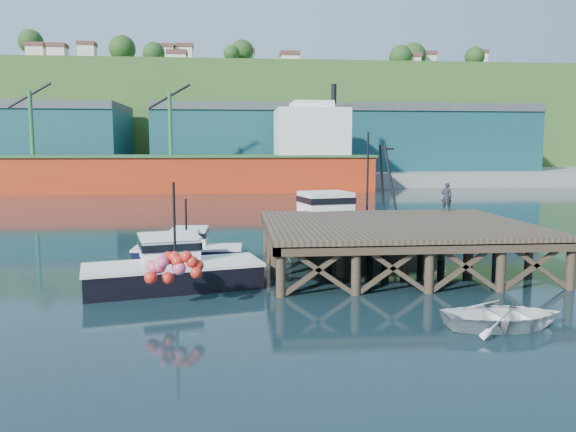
{
  "coord_description": "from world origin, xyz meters",
  "views": [
    {
      "loc": [
        -1.84,
        -25.11,
        5.54
      ],
      "look_at": [
        0.71,
        2.0,
        2.23
      ],
      "focal_mm": 35.0,
      "sensor_mm": 36.0,
      "label": 1
    }
  ],
  "objects": [
    {
      "name": "warehouse_left",
      "position": [
        -35.0,
        65.0,
        6.5
      ],
      "size": [
        32.0,
        16.0,
        9.0
      ],
      "primitive_type": "cube",
      "color": "#184750",
      "rests_on": "far_quay"
    },
    {
      "name": "trawler",
      "position": [
        5.07,
        6.5,
        1.32
      ],
      "size": [
        10.13,
        5.5,
        6.43
      ],
      "rotation": [
        0.0,
        0.0,
        0.23
      ],
      "color": "beige",
      "rests_on": "ground"
    },
    {
      "name": "hillside",
      "position": [
        0.0,
        100.0,
        11.0
      ],
      "size": [
        220.0,
        50.0,
        22.0
      ],
      "primitive_type": "cube",
      "color": "#2D511E",
      "rests_on": "ground"
    },
    {
      "name": "wharf",
      "position": [
        5.5,
        -0.19,
        1.94
      ],
      "size": [
        12.0,
        10.0,
        2.62
      ],
      "color": "brown",
      "rests_on": "ground"
    },
    {
      "name": "boat_black",
      "position": [
        -4.4,
        -2.76,
        0.78
      ],
      "size": [
        7.3,
        6.05,
        4.26
      ],
      "rotation": [
        0.0,
        0.0,
        0.24
      ],
      "color": "black",
      "rests_on": "ground"
    },
    {
      "name": "warehouse_right",
      "position": [
        30.0,
        65.0,
        6.5
      ],
      "size": [
        30.0,
        16.0,
        9.0
      ],
      "primitive_type": "cube",
      "color": "#184750",
      "rests_on": "far_quay"
    },
    {
      "name": "dinghy",
      "position": [
        6.35,
        -9.0,
        0.39
      ],
      "size": [
        3.76,
        2.7,
        0.77
      ],
      "primitive_type": "imported",
      "rotation": [
        0.0,
        0.0,
        1.56
      ],
      "color": "white",
      "rests_on": "ground"
    },
    {
      "name": "ground",
      "position": [
        0.0,
        0.0,
        0.0
      ],
      "size": [
        300.0,
        300.0,
        0.0
      ],
      "primitive_type": "plane",
      "color": "black",
      "rests_on": "ground"
    },
    {
      "name": "cargo_ship",
      "position": [
        -8.46,
        48.0,
        3.31
      ],
      "size": [
        55.5,
        10.0,
        13.75
      ],
      "color": "red",
      "rests_on": "ground"
    },
    {
      "name": "dockworker",
      "position": [
        9.62,
        4.4,
        2.9
      ],
      "size": [
        0.65,
        0.53,
        1.54
      ],
      "primitive_type": "imported",
      "rotation": [
        0.0,
        0.0,
        2.82
      ],
      "color": "black",
      "rests_on": "wharf"
    },
    {
      "name": "warehouse_mid",
      "position": [
        0.0,
        65.0,
        6.5
      ],
      "size": [
        28.0,
        16.0,
        9.0
      ],
      "primitive_type": "cube",
      "color": "#184750",
      "rests_on": "far_quay"
    },
    {
      "name": "boat_navy",
      "position": [
        -4.13,
        1.91,
        0.64
      ],
      "size": [
        5.18,
        2.81,
        3.2
      ],
      "rotation": [
        0.0,
        0.0,
        -0.04
      ],
      "color": "black",
      "rests_on": "ground"
    },
    {
      "name": "far_quay",
      "position": [
        0.0,
        70.0,
        1.0
      ],
      "size": [
        160.0,
        40.0,
        2.0
      ],
      "primitive_type": "cube",
      "color": "gray",
      "rests_on": "ground"
    }
  ]
}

